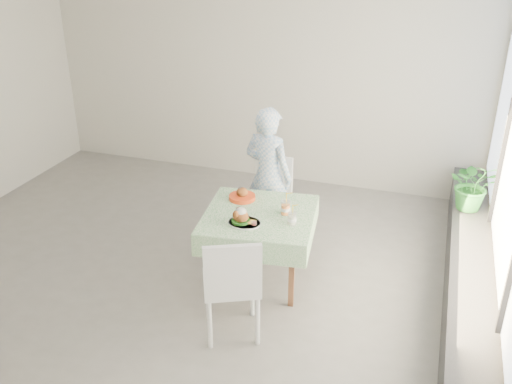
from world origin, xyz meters
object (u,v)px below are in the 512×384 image
(chair_far, at_px, (268,213))
(potted_plant, at_px, (473,185))
(cafe_table, at_px, (259,239))
(main_dish, at_px, (243,219))
(chair_near, at_px, (232,303))
(diner, at_px, (268,176))
(juice_cup_orange, at_px, (286,208))

(chair_far, distance_m, potted_plant, 2.22)
(cafe_table, bearing_deg, main_dish, -109.03)
(chair_far, bearing_deg, potted_plant, 10.54)
(chair_near, bearing_deg, main_dish, 100.93)
(chair_far, height_order, diner, diner)
(chair_far, bearing_deg, diner, -76.50)
(chair_far, distance_m, chair_near, 1.75)
(chair_near, distance_m, juice_cup_orange, 1.08)
(cafe_table, distance_m, main_dish, 0.42)
(chair_far, bearing_deg, cafe_table, -78.50)
(cafe_table, distance_m, chair_near, 0.88)
(chair_near, relative_size, juice_cup_orange, 3.62)
(diner, relative_size, main_dish, 4.96)
(chair_far, xyz_separation_m, main_dish, (0.09, -1.11, 0.51))
(juice_cup_orange, bearing_deg, diner, 118.74)
(potted_plant, bearing_deg, cafe_table, -147.11)
(diner, distance_m, juice_cup_orange, 0.84)
(juice_cup_orange, bearing_deg, chair_far, 117.59)
(diner, bearing_deg, main_dish, 109.37)
(diner, height_order, potted_plant, diner)
(chair_near, xyz_separation_m, potted_plant, (1.92, 2.13, 0.47))
(cafe_table, height_order, chair_near, chair_near)
(chair_far, relative_size, main_dish, 2.94)
(main_dish, height_order, potted_plant, potted_plant)
(main_dish, bearing_deg, cafe_table, 70.97)
(juice_cup_orange, bearing_deg, potted_plant, 34.94)
(cafe_table, bearing_deg, diner, 101.33)
(chair_far, distance_m, diner, 0.50)
(potted_plant, bearing_deg, main_dish, -143.54)
(chair_far, xyz_separation_m, potted_plant, (2.13, 0.40, 0.49))
(diner, bearing_deg, chair_far, -61.35)
(main_dish, height_order, juice_cup_orange, juice_cup_orange)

